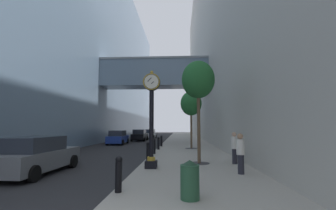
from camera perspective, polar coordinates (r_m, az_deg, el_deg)
The scene contains 19 objects.
ground_plane at distance 30.57m, azimuth -0.91°, elevation -9.30°, with size 110.00×110.00×0.00m, color #262628.
sidewalk_right at distance 33.49m, azimuth 4.26°, elevation -8.82°, with size 5.57×80.00×0.14m, color #9E998E.
building_block_left at distance 38.40m, azimuth -19.76°, elevation 13.79°, with size 22.76×80.00×29.07m.
building_block_right at distance 37.46m, azimuth 15.89°, elevation 18.31°, with size 9.00×80.00×34.04m.
street_clock at distance 11.11m, azimuth -4.14°, elevation -2.15°, with size 0.84×0.55×4.70m.
bollard_nearest at distance 7.36m, azimuth -12.21°, elevation -16.23°, with size 0.21×0.21×1.08m.
bollard_third at distance 13.59m, azimuth -4.99°, elevation -11.26°, with size 0.21×0.21×1.08m.
bollard_fourth at distance 16.76m, azimuth -3.45°, elevation -10.15°, with size 0.21×0.21×1.08m.
bollard_fifth at distance 19.94m, azimuth -2.40°, elevation -9.39°, with size 0.21×0.21×1.08m.
bollard_sixth at distance 23.12m, azimuth -1.65°, elevation -8.83°, with size 0.21×0.21×1.08m.
street_tree_near at distance 12.82m, azimuth 7.52°, elevation 6.03°, with size 1.81×1.81×5.59m.
street_tree_mid_near at distance 20.94m, azimuth 5.75°, elevation 0.29°, with size 1.92×1.92×5.16m.
trash_bin at distance 6.57m, azimuth 5.46°, elevation -17.87°, with size 0.53×0.53×1.05m.
pedestrian_walking at distance 10.22m, azimuth 17.60°, elevation -11.17°, with size 0.37×0.37×1.67m.
pedestrian_by_clock at distance 12.80m, azimuth 16.20°, elevation -10.00°, with size 0.44×0.44×1.67m.
car_black_near at distance 34.08m, azimuth -7.06°, elevation -7.50°, with size 2.07×4.10×1.67m.
car_white_mid at distance 40.47m, azimuth -4.60°, elevation -7.21°, with size 2.18×4.45×1.60m.
car_blue_far at distance 27.99m, azimuth -12.36°, elevation -7.91°, with size 2.11×4.53×1.63m.
car_grey_trailing at distance 12.06m, azimuth -30.04°, elevation -10.85°, with size 2.16×4.62×1.65m.
Camera 1 is at (2.06, -3.42, 2.11)m, focal length 24.49 mm.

